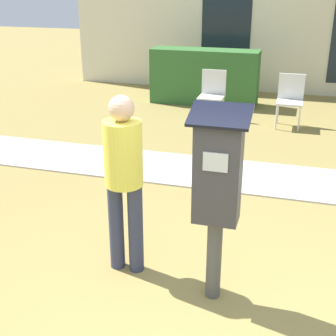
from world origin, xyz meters
The scene contains 7 objects.
sidewalk centered at (0.00, 3.08, 0.01)m, with size 12.00×1.10×0.02m.
building_facade centered at (0.00, 8.26, 1.60)m, with size 10.00×0.26×3.20m.
parking_meter centered at (-0.15, 0.53, 1.02)m, with size 0.44×0.31×1.59m.
person_standing centered at (-0.97, 0.71, 0.93)m, with size 0.32×0.32×1.58m.
outdoor_chair_left centered at (-1.17, 5.59, 0.53)m, with size 0.44×0.44×0.90m.
outdoor_chair_middle centered at (0.19, 5.59, 0.53)m, with size 0.44×0.44×0.90m.
hedge_row centered at (-1.57, 6.76, 0.55)m, with size 2.17×0.60×1.10m.
Camera 1 is at (0.38, -2.61, 2.42)m, focal length 50.00 mm.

